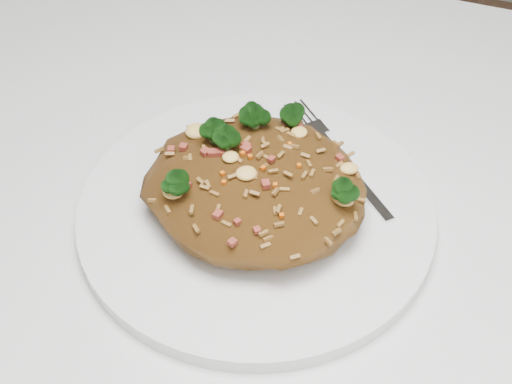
% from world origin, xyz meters
% --- Properties ---
extents(dining_table, '(1.20, 0.80, 0.75)m').
position_xyz_m(dining_table, '(0.00, 0.00, 0.66)').
color(dining_table, silver).
rests_on(dining_table, ground).
extents(plate, '(0.29, 0.29, 0.01)m').
position_xyz_m(plate, '(-0.05, 0.01, 0.76)').
color(plate, white).
rests_on(plate, dining_table).
extents(fried_rice, '(0.18, 0.16, 0.07)m').
position_xyz_m(fried_rice, '(-0.05, 0.01, 0.79)').
color(fried_rice, brown).
rests_on(fried_rice, plate).
extents(fork, '(0.13, 0.12, 0.00)m').
position_xyz_m(fork, '(0.00, 0.08, 0.77)').
color(fork, silver).
rests_on(fork, plate).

